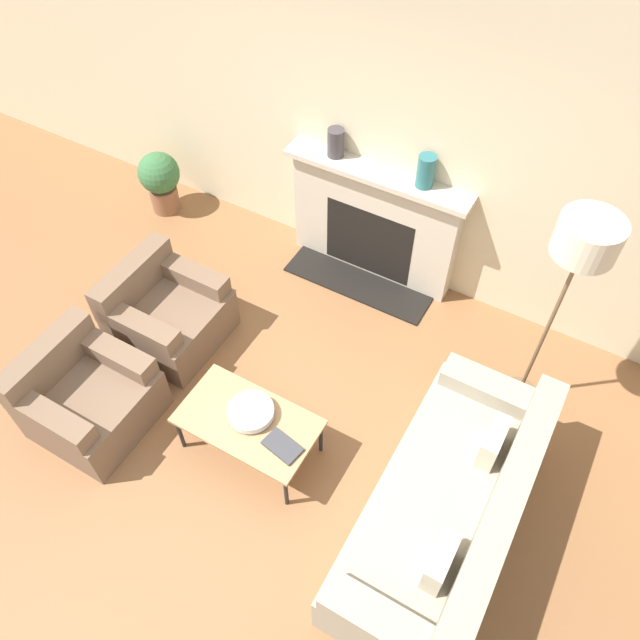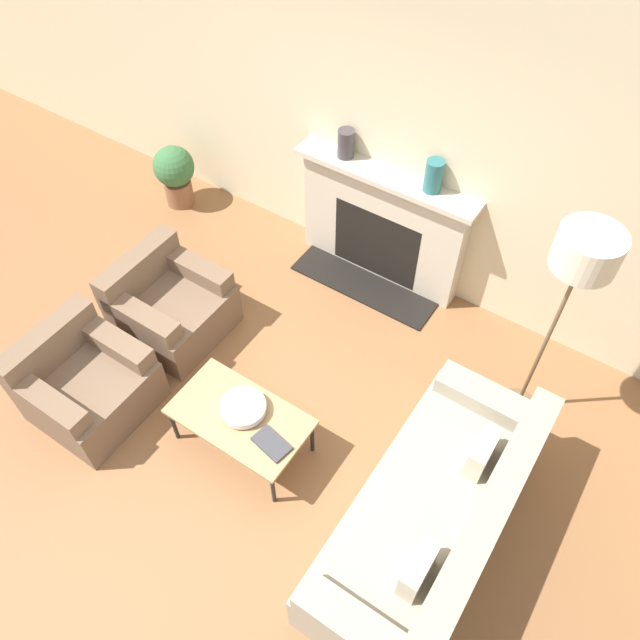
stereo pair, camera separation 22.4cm
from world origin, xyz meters
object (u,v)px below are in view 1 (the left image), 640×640
(armchair_far, at_px, (166,314))
(potted_plant, at_px, (160,179))
(floor_lamp, at_px, (582,252))
(armchair_near, at_px, (87,397))
(mantel_vase_left, at_px, (336,143))
(bowl, at_px, (251,412))
(couch, at_px, (449,510))
(fireplace, at_px, (373,224))
(mantel_vase_center_left, at_px, (426,171))
(book, at_px, (282,446))
(coffee_table, at_px, (248,422))

(armchair_far, xyz_separation_m, potted_plant, (-1.14, 1.36, 0.10))
(floor_lamp, bearing_deg, armchair_far, -162.06)
(armchair_near, xyz_separation_m, mantel_vase_left, (0.74, 2.64, 1.00))
(armchair_near, relative_size, potted_plant, 1.25)
(floor_lamp, bearing_deg, mantel_vase_left, 161.68)
(bowl, height_order, potted_plant, potted_plant)
(couch, distance_m, floor_lamp, 1.93)
(fireplace, height_order, mantel_vase_center_left, mantel_vase_center_left)
(armchair_far, bearing_deg, book, -111.97)
(bowl, xyz_separation_m, book, (0.34, -0.11, -0.04))
(fireplace, bearing_deg, potted_plant, -172.72)
(book, relative_size, mantel_vase_center_left, 1.07)
(floor_lamp, bearing_deg, couch, -94.58)
(armchair_near, distance_m, armchair_far, 0.98)
(armchair_near, relative_size, coffee_table, 0.82)
(mantel_vase_center_left, bearing_deg, potted_plant, -173.52)
(armchair_near, relative_size, mantel_vase_left, 3.35)
(armchair_far, bearing_deg, floor_lamp, -72.06)
(potted_plant, bearing_deg, mantel_vase_left, 9.31)
(bowl, relative_size, mantel_vase_center_left, 1.22)
(floor_lamp, distance_m, mantel_vase_center_left, 1.56)
(bowl, bearing_deg, armchair_far, 156.90)
(floor_lamp, relative_size, potted_plant, 2.81)
(armchair_far, relative_size, potted_plant, 1.25)
(couch, bearing_deg, coffee_table, -84.51)
(armchair_far, xyz_separation_m, floor_lamp, (2.92, 0.94, 1.36))
(fireplace, xyz_separation_m, couch, (1.64, -2.09, -0.26))
(floor_lamp, bearing_deg, coffee_table, -137.33)
(fireplace, distance_m, bowl, 2.19)
(bowl, bearing_deg, potted_plant, 141.75)
(fireplace, relative_size, book, 5.67)
(mantel_vase_center_left, bearing_deg, armchair_near, -120.77)
(fireplace, relative_size, mantel_vase_left, 6.74)
(floor_lamp, xyz_separation_m, mantel_vase_center_left, (-1.34, 0.72, -0.35))
(armchair_far, bearing_deg, coffee_table, -114.95)
(bowl, distance_m, mantel_vase_center_left, 2.37)
(armchair_far, bearing_deg, couch, -98.84)
(armchair_near, relative_size, floor_lamp, 0.45)
(book, bearing_deg, fireplace, 111.45)
(armchair_near, bearing_deg, mantel_vase_left, -15.65)
(armchair_far, height_order, potted_plant, armchair_far)
(couch, height_order, armchair_near, couch)
(mantel_vase_left, bearing_deg, floor_lamp, -18.32)
(coffee_table, xyz_separation_m, mantel_vase_center_left, (0.32, 2.25, 0.91))
(armchair_far, xyz_separation_m, bowl, (1.26, -0.54, 0.18))
(armchair_far, height_order, mantel_vase_left, mantel_vase_left)
(fireplace, xyz_separation_m, mantel_vase_left, (-0.42, 0.01, 0.72))
(fireplace, bearing_deg, mantel_vase_left, 178.06)
(mantel_vase_center_left, distance_m, potted_plant, 2.88)
(bowl, bearing_deg, book, -17.62)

